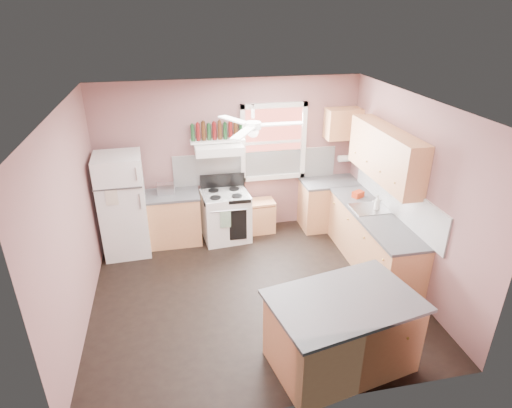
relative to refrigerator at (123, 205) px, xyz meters
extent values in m
plane|color=black|center=(1.83, -1.52, -0.85)|extent=(4.50, 4.50, 0.00)
plane|color=white|center=(1.83, -1.52, 1.85)|extent=(4.50, 4.50, 0.00)
cube|color=#835A58|center=(1.83, 0.50, 0.50)|extent=(4.50, 0.05, 2.70)
cube|color=#835A58|center=(4.11, -1.52, 0.50)|extent=(0.05, 4.00, 2.70)
cube|color=#835A58|center=(-0.44, -1.52, 0.50)|extent=(0.05, 4.00, 2.70)
cube|color=white|center=(2.28, 0.46, 0.33)|extent=(2.90, 0.03, 0.55)
cube|color=white|center=(4.07, -1.22, 0.33)|extent=(0.03, 2.60, 0.55)
cube|color=brown|center=(2.58, 0.46, 0.75)|extent=(1.00, 0.02, 1.20)
cube|color=white|center=(2.58, 0.43, 0.75)|extent=(1.16, 0.07, 1.36)
cube|color=white|center=(0.00, 0.00, 0.00)|extent=(0.75, 0.73, 1.69)
cube|color=tan|center=(0.77, 0.18, -0.42)|extent=(0.90, 0.60, 0.86)
cube|color=#464649|center=(0.77, 0.18, 0.03)|extent=(0.92, 0.62, 0.04)
cube|color=silver|center=(0.69, 0.21, 0.14)|extent=(0.29, 0.17, 0.18)
cube|color=white|center=(1.67, 0.09, -0.42)|extent=(0.83, 0.71, 0.86)
cube|color=white|center=(1.60, 0.23, 0.77)|extent=(0.78, 0.50, 0.14)
cube|color=white|center=(1.60, 0.35, 0.87)|extent=(0.90, 0.26, 0.03)
cube|color=tan|center=(2.28, 0.23, -0.58)|extent=(0.55, 0.38, 0.54)
cube|color=tan|center=(3.58, 0.18, -0.42)|extent=(1.00, 0.60, 0.86)
cube|color=tan|center=(3.78, -1.22, -0.42)|extent=(0.60, 2.20, 0.86)
cube|color=#464649|center=(3.58, 0.18, 0.03)|extent=(1.02, 0.62, 0.04)
cube|color=#464649|center=(3.77, -1.22, 0.03)|extent=(0.62, 2.22, 0.04)
cube|color=silver|center=(3.77, -1.02, 0.05)|extent=(0.55, 0.45, 0.03)
cylinder|color=silver|center=(3.93, -1.02, 0.12)|extent=(0.03, 0.03, 0.14)
cube|color=tan|center=(3.91, -1.02, 0.93)|extent=(0.33, 1.80, 0.76)
cube|color=tan|center=(3.78, 0.31, 1.05)|extent=(0.60, 0.33, 0.52)
cylinder|color=white|center=(3.90, 0.34, 0.40)|extent=(0.26, 0.12, 0.12)
cube|color=tan|center=(2.54, -3.04, -0.42)|extent=(1.67, 1.23, 0.86)
cube|color=#464649|center=(2.54, -3.04, 0.03)|extent=(1.77, 1.33, 0.04)
cylinder|color=white|center=(1.83, -1.52, 1.60)|extent=(0.20, 0.20, 0.08)
imported|color=silver|center=(3.85, -1.08, 0.18)|extent=(0.12, 0.12, 0.24)
cube|color=#B42D0F|center=(3.77, -0.57, 0.10)|extent=(0.21, 0.18, 0.10)
cylinder|color=#143819|center=(1.20, 0.35, 1.02)|extent=(0.06, 0.06, 0.27)
cylinder|color=#590F0F|center=(1.29, 0.35, 1.03)|extent=(0.06, 0.06, 0.29)
cylinder|color=#3F230F|center=(1.38, 0.35, 1.04)|extent=(0.06, 0.06, 0.31)
cylinder|color=#143819|center=(1.47, 0.35, 1.02)|extent=(0.06, 0.06, 0.27)
cylinder|color=#590F0F|center=(1.56, 0.35, 1.03)|extent=(0.06, 0.06, 0.29)
cylinder|color=#3F230F|center=(1.64, 0.35, 1.04)|extent=(0.06, 0.06, 0.31)
cylinder|color=#143819|center=(1.73, 0.35, 1.02)|extent=(0.06, 0.06, 0.27)
cylinder|color=#590F0F|center=(1.82, 0.35, 1.03)|extent=(0.06, 0.06, 0.29)
cylinder|color=#3F230F|center=(1.91, 0.35, 1.04)|extent=(0.06, 0.06, 0.31)
cylinder|color=#143819|center=(2.00, 0.35, 1.02)|extent=(0.06, 0.06, 0.27)
camera|label=1|loc=(0.85, -6.49, 2.95)|focal=30.00mm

